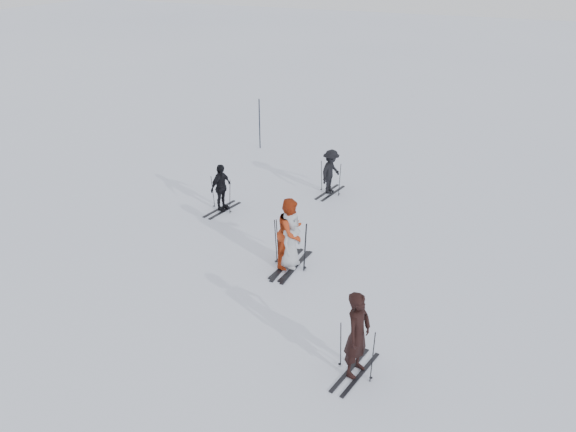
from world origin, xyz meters
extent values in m
plane|color=silver|center=(0.00, 0.00, 0.00)|extent=(120.00, 120.00, 0.00)
imported|color=black|center=(3.26, -2.99, 0.90)|extent=(0.54, 0.72, 1.81)
imported|color=#A83313|center=(0.44, 0.22, 0.93)|extent=(0.78, 0.96, 1.87)
imported|color=#AEB4B8|center=(0.45, 0.16, 0.77)|extent=(0.50, 0.76, 1.53)
imported|color=black|center=(-2.93, 2.41, 0.75)|extent=(0.51, 0.93, 1.50)
imported|color=black|center=(-0.30, 5.09, 0.75)|extent=(0.70, 1.04, 1.50)
cylinder|color=black|center=(-4.57, 8.26, 1.02)|extent=(0.06, 0.06, 2.04)
camera|label=1|loc=(5.61, -11.32, 7.57)|focal=35.00mm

